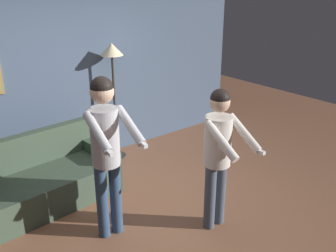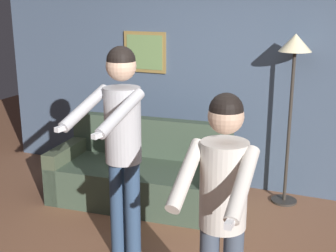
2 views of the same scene
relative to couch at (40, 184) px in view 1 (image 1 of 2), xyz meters
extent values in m
plane|color=#8E5B40|center=(0.90, -1.22, -0.28)|extent=(12.00, 12.00, 0.00)
cube|color=#45566E|center=(0.90, 0.85, 1.02)|extent=(6.40, 0.06, 2.60)
cube|color=#3E4F3D|center=(0.00, -0.04, -0.07)|extent=(1.96, 0.99, 0.42)
cube|color=#3E4F3D|center=(-0.02, 0.31, 0.37)|extent=(1.91, 0.29, 0.45)
cube|color=#39543B|center=(0.87, 0.02, 0.01)|extent=(0.23, 0.86, 0.58)
cylinder|color=#332D28|center=(1.48, 0.57, -0.27)|extent=(0.28, 0.28, 0.02)
cylinder|color=#332D28|center=(1.48, 0.57, 0.56)|extent=(0.04, 0.04, 1.64)
cone|color=#F9EAB7|center=(1.48, 0.57, 1.47)|extent=(0.34, 0.34, 0.18)
cylinder|color=navy|center=(0.30, -1.08, 0.16)|extent=(0.13, 0.13, 0.88)
cylinder|color=navy|center=(0.46, -1.10, 0.16)|extent=(0.13, 0.13, 0.88)
cylinder|color=#B2B2B7|center=(0.38, -1.09, 0.92)|extent=(0.30, 0.30, 0.62)
sphere|color=#D8AD8E|center=(0.38, -1.09, 1.40)|extent=(0.24, 0.24, 0.24)
sphere|color=black|center=(0.38, -1.09, 1.44)|extent=(0.23, 0.23, 0.23)
cylinder|color=#B2B2B7|center=(0.18, -1.32, 1.10)|extent=(0.16, 0.55, 0.29)
cube|color=white|center=(0.15, -1.58, 1.00)|extent=(0.06, 0.15, 0.04)
cylinder|color=#B2B2B7|center=(0.52, -1.37, 1.10)|extent=(0.16, 0.55, 0.29)
cube|color=white|center=(0.49, -1.62, 1.00)|extent=(0.06, 0.15, 0.04)
cylinder|color=#434E60|center=(1.34, -1.71, 0.12)|extent=(0.13, 0.13, 0.80)
cylinder|color=#434E60|center=(1.50, -1.71, 0.12)|extent=(0.13, 0.13, 0.80)
cylinder|color=silver|center=(1.42, -1.71, 0.80)|extent=(0.30, 0.30, 0.56)
sphere|color=#D8AD8E|center=(1.42, -1.71, 1.24)|extent=(0.22, 0.22, 0.22)
sphere|color=black|center=(1.42, -1.71, 1.28)|extent=(0.21, 0.21, 0.21)
cylinder|color=silver|center=(1.24, -1.92, 0.92)|extent=(0.10, 0.47, 0.34)
cylinder|color=silver|center=(1.58, -1.92, 0.92)|extent=(0.10, 0.47, 0.34)
cube|color=white|center=(1.58, -2.13, 0.79)|extent=(0.04, 0.15, 0.04)
camera|label=1|loc=(-1.32, -4.27, 2.44)|focal=40.00mm
camera|label=2|loc=(2.14, -4.33, 1.94)|focal=50.00mm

